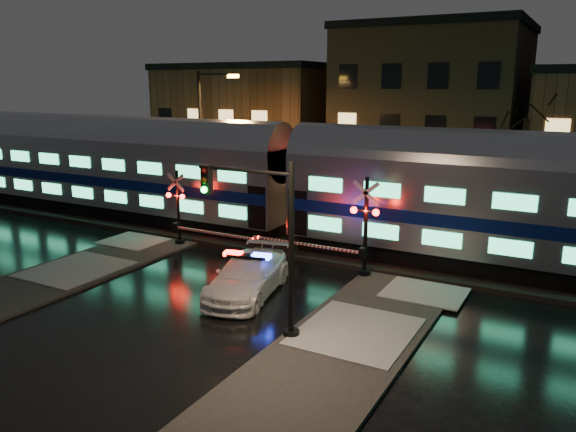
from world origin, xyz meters
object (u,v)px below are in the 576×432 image
(crossing_signal_left, at_px, (183,216))
(streetlight, at_px, (204,133))
(crossing_signal_right, at_px, (357,236))
(police_car, at_px, (248,276))
(traffic_light, at_px, (266,244))

(crossing_signal_left, distance_m, streetlight, 8.35)
(crossing_signal_right, bearing_deg, police_car, -125.45)
(crossing_signal_right, relative_size, crossing_signal_left, 1.12)
(crossing_signal_right, distance_m, streetlight, 14.77)
(crossing_signal_left, bearing_deg, traffic_light, -36.99)
(police_car, height_order, crossing_signal_left, crossing_signal_left)
(crossing_signal_left, bearing_deg, crossing_signal_right, 0.06)
(crossing_signal_right, distance_m, crossing_signal_left, 9.17)
(streetlight, bearing_deg, traffic_light, -47.13)
(streetlight, bearing_deg, crossing_signal_left, -61.75)
(police_car, distance_m, streetlight, 15.18)
(police_car, distance_m, traffic_light, 4.19)
(crossing_signal_left, distance_m, traffic_light, 11.01)
(traffic_light, bearing_deg, crossing_signal_left, 144.43)
(police_car, bearing_deg, crossing_signal_left, 135.80)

